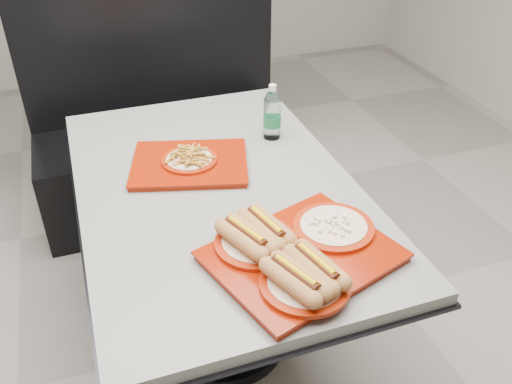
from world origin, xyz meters
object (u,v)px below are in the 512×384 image
object	(u,v)px
tray_near	(296,252)
tray_far	(189,161)
water_bottle	(272,115)
diner_table	(218,224)
booth_bench	(163,133)

from	to	relation	value
tray_near	tray_far	size ratio (longest dim) A/B	1.22
tray_far	water_bottle	world-z (taller)	water_bottle
diner_table	tray_near	xyz separation A→B (m)	(0.10, -0.45, 0.20)
tray_near	water_bottle	distance (m)	0.73
diner_table	water_bottle	distance (m)	0.47
water_bottle	tray_far	bearing A→B (deg)	-162.36
tray_near	booth_bench	bearing A→B (deg)	93.62
tray_far	diner_table	bearing A→B (deg)	-67.97
tray_near	water_bottle	xyz separation A→B (m)	(0.20, 0.70, 0.05)
booth_bench	water_bottle	xyz separation A→B (m)	(0.29, -0.84, 0.44)
diner_table	water_bottle	bearing A→B (deg)	40.70
booth_bench	tray_near	bearing A→B (deg)	-86.38
water_bottle	tray_near	bearing A→B (deg)	-105.56
booth_bench	tray_far	world-z (taller)	booth_bench
diner_table	booth_bench	distance (m)	1.11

